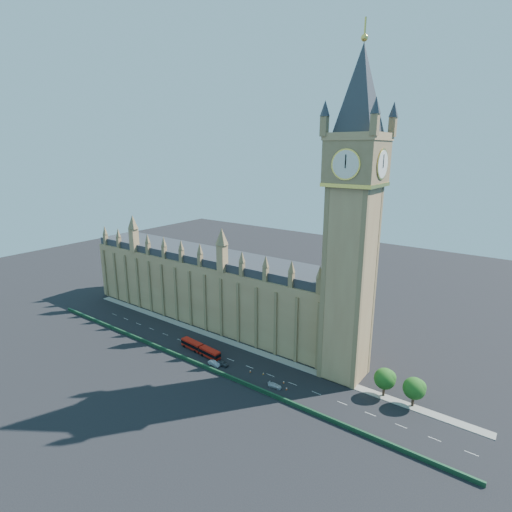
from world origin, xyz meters
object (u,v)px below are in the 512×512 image
Objects in this scene: red_bus at (200,349)px; car_white at (275,386)px; car_silver at (214,363)px; car_grey at (222,363)px.

car_white is (32.03, -2.14, -0.99)m from red_bus.
car_silver is 22.79m from car_white.
car_grey reaches higher than car_white.
red_bus is at bearing 78.92° from car_grey.
red_bus reaches higher than car_white.
car_silver is (9.28, -3.39, -0.87)m from red_bus.
car_white is (20.54, -0.31, -0.12)m from car_grey.
car_silver is (-2.21, -1.56, 0.00)m from car_grey.
red_bus is 32.12m from car_white.
red_bus is at bearing 81.28° from car_white.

